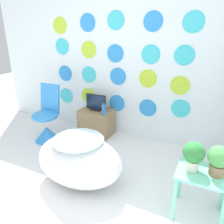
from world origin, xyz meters
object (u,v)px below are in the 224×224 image
chair (47,124)px  bathtub (79,160)px  potted_plant_right (219,159)px  vase (104,110)px  potted_plant_left (194,154)px  tv (96,103)px

chair → bathtub: bearing=-31.5°
chair → potted_plant_right: (2.37, -0.55, 0.36)m
chair → vase: size_ratio=4.92×
vase → potted_plant_left: potted_plant_left is taller
tv → potted_plant_right: 2.08m
vase → potted_plant_left: 1.68m
potted_plant_left → tv: bearing=145.6°
bathtub → potted_plant_left: (1.16, 0.05, 0.35)m
tv → potted_plant_right: (1.78, -1.07, 0.09)m
chair → potted_plant_right: size_ratio=3.22×
bathtub → potted_plant_right: bearing=3.0°
potted_plant_left → vase: bearing=145.3°
bathtub → potted_plant_right: potted_plant_right is taller
vase → potted_plant_right: bearing=-30.8°
potted_plant_left → chair: bearing=165.3°
vase → tv: bearing=147.8°
tv → potted_plant_left: potted_plant_left is taller
potted_plant_left → potted_plant_right: bearing=5.0°
bathtub → potted_plant_left: potted_plant_left is taller
bathtub → chair: size_ratio=1.15×
tv → vase: size_ratio=1.98×
bathtub → tv: size_ratio=2.87×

